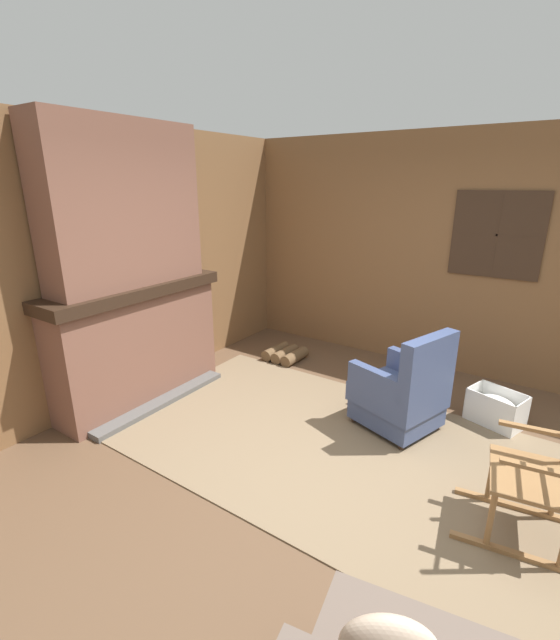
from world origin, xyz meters
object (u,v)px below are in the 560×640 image
at_px(rocking_chair, 538,480).
at_px(armchair, 402,394).
at_px(laundry_basket, 496,408).
at_px(firewood_stack, 285,354).
at_px(oil_lamp_vase, 79,285).
at_px(storage_case, 173,267).

bearing_deg(rocking_chair, armchair, -43.38).
relative_size(armchair, laundry_basket, 1.81).
relative_size(rocking_chair, firewood_stack, 2.80).
height_order(rocking_chair, oil_lamp_vase, oil_lamp_vase).
height_order(laundry_basket, storage_case, storage_case).
height_order(laundry_basket, oil_lamp_vase, oil_lamp_vase).
xyz_separation_m(laundry_basket, oil_lamp_vase, (-3.17, -2.00, 1.14)).
distance_m(oil_lamp_vase, storage_case, 1.08).
distance_m(armchair, firewood_stack, 1.91).
bearing_deg(oil_lamp_vase, firewood_stack, 71.45).
xyz_separation_m(armchair, oil_lamp_vase, (-2.47, -1.42, 0.95)).
height_order(armchair, firewood_stack, armchair).
bearing_deg(armchair, oil_lamp_vase, 48.40).
bearing_deg(laundry_basket, storage_case, -163.93).
bearing_deg(rocking_chair, laundry_basket, -82.27).
xyz_separation_m(rocking_chair, firewood_stack, (-2.84, 1.50, -0.35)).
distance_m(firewood_stack, oil_lamp_vase, 2.59).
xyz_separation_m(firewood_stack, laundry_basket, (2.44, -0.17, 0.09)).
height_order(armchair, storage_case, storage_case).
bearing_deg(laundry_basket, oil_lamp_vase, -147.80).
xyz_separation_m(firewood_stack, storage_case, (-0.73, -1.08, 1.21)).
height_order(firewood_stack, storage_case, storage_case).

